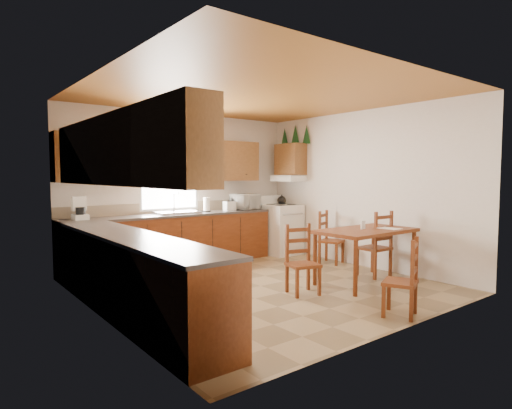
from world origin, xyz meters
TOP-DOWN VIEW (x-y plane):
  - floor at (0.00, 0.00)m, footprint 4.50×4.50m
  - ceiling at (0.00, 0.00)m, footprint 4.50×4.50m
  - wall_left at (-2.25, 0.00)m, footprint 4.50×4.50m
  - wall_right at (2.25, 0.00)m, footprint 4.50×4.50m
  - wall_back at (0.00, 2.25)m, footprint 4.50×4.50m
  - wall_front at (0.00, -2.25)m, footprint 4.50×4.50m
  - lower_cab_back at (-0.38, 1.95)m, footprint 3.75×0.60m
  - lower_cab_left at (-1.95, -0.15)m, footprint 0.60×3.60m
  - counter_back at (-0.38, 1.95)m, footprint 3.75×0.63m
  - counter_left at (-1.95, -0.15)m, footprint 0.63×3.60m
  - backsplash at (-0.38, 2.24)m, footprint 3.75×0.01m
  - upper_cab_back_left at (-1.55, 2.08)m, footprint 1.41×0.33m
  - upper_cab_back_right at (0.86, 2.08)m, footprint 1.25×0.33m
  - upper_cab_left at (-2.08, -0.15)m, footprint 0.33×3.60m
  - upper_cab_stove at (2.08, 1.65)m, footprint 0.33×0.62m
  - range_hood at (2.03, 1.65)m, footprint 0.44×0.62m
  - window_frame at (-0.30, 2.22)m, footprint 1.13×0.02m
  - window_pane at (-0.30, 2.21)m, footprint 1.05×0.01m
  - window_valance at (-0.30, 2.19)m, footprint 1.19×0.01m
  - sink_basin at (-0.30, 1.95)m, footprint 0.75×0.45m
  - pine_decal_a at (2.21, 1.33)m, footprint 0.22×0.22m
  - pine_decal_b at (2.21, 1.65)m, footprint 0.22×0.22m
  - pine_decal_c at (2.21, 1.97)m, footprint 0.22×0.22m
  - stove at (1.88, 1.70)m, footprint 0.66×0.68m
  - coffeemaker at (-1.92, 1.94)m, footprint 0.28×0.30m
  - paper_towel at (0.28, 1.92)m, footprint 0.13×0.13m
  - toaster at (0.78, 1.91)m, footprint 0.22×0.15m
  - microwave at (1.18, 1.95)m, footprint 0.58×0.49m
  - dining_table at (1.34, -0.80)m, footprint 1.49×0.86m
  - chair_near_left at (0.44, -1.98)m, footprint 0.48×0.48m
  - chair_near_right at (1.79, -0.61)m, footprint 0.45×0.43m
  - chair_far_left at (0.19, -0.66)m, footprint 0.48×0.46m
  - chair_far_right at (1.99, 0.45)m, footprint 0.50×0.49m
  - table_paper at (1.68, -0.97)m, footprint 0.24×0.31m
  - table_card at (1.30, -0.77)m, footprint 0.10×0.03m

SIDE VIEW (x-z plane):
  - floor at x=0.00m, z-range 0.00..0.00m
  - dining_table at x=1.34m, z-range 0.00..0.80m
  - lower_cab_back at x=-0.38m, z-range 0.00..0.88m
  - lower_cab_left at x=-1.95m, z-range 0.00..0.88m
  - chair_near_left at x=0.44m, z-range 0.00..0.89m
  - chair_far_left at x=0.19m, z-range 0.00..0.92m
  - chair_far_right at x=1.99m, z-range 0.00..0.94m
  - stove at x=1.88m, z-range 0.00..0.98m
  - chair_near_right at x=1.79m, z-range 0.00..1.03m
  - table_paper at x=1.68m, z-range 0.80..0.80m
  - table_card at x=1.30m, z-range 0.80..0.92m
  - counter_back at x=-0.38m, z-range 0.88..0.92m
  - counter_left at x=-1.95m, z-range 0.88..0.92m
  - sink_basin at x=-0.30m, z-range 0.92..0.96m
  - toaster at x=0.78m, z-range 0.92..1.09m
  - backsplash at x=-0.38m, z-range 0.92..1.10m
  - paper_towel at x=0.28m, z-range 0.92..1.18m
  - microwave at x=1.18m, z-range 0.92..1.22m
  - coffeemaker at x=-1.92m, z-range 0.92..1.27m
  - wall_left at x=-2.25m, z-range 1.35..1.35m
  - wall_right at x=2.25m, z-range 1.35..1.35m
  - wall_back at x=0.00m, z-range 1.35..1.35m
  - wall_front at x=0.00m, z-range 1.35..1.35m
  - range_hood at x=2.03m, z-range 1.46..1.58m
  - window_frame at x=-0.30m, z-range 0.96..2.14m
  - window_pane at x=-0.30m, z-range 1.00..2.10m
  - upper_cab_back_left at x=-1.55m, z-range 1.48..2.23m
  - upper_cab_back_right at x=0.86m, z-range 1.48..2.23m
  - upper_cab_left at x=-2.08m, z-range 1.48..2.23m
  - upper_cab_stove at x=2.08m, z-range 1.59..2.21m
  - window_valance at x=-0.30m, z-range 1.93..2.17m
  - pine_decal_a at x=2.21m, z-range 2.20..2.56m
  - pine_decal_c at x=2.21m, z-range 2.20..2.56m
  - pine_decal_b at x=2.21m, z-range 2.24..2.60m
  - ceiling at x=0.00m, z-range 2.70..2.70m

